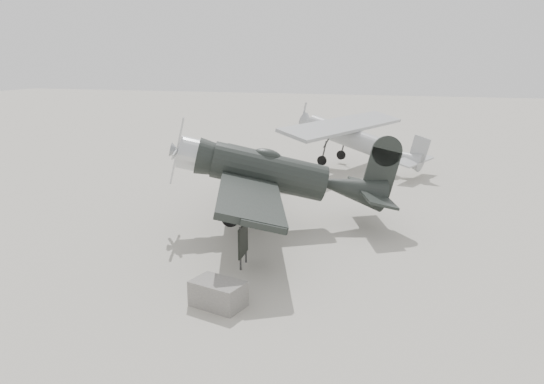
{
  "coord_description": "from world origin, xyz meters",
  "views": [
    {
      "loc": [
        5.03,
        -18.71,
        6.72
      ],
      "look_at": [
        -0.9,
        0.88,
        1.5
      ],
      "focal_mm": 35.0,
      "sensor_mm": 36.0,
      "label": 1
    }
  ],
  "objects": [
    {
      "name": "ground",
      "position": [
        0.0,
        0.0,
        0.0
      ],
      "size": [
        160.0,
        160.0,
        0.0
      ],
      "primitive_type": "plane",
      "color": "#9C958A",
      "rests_on": "ground"
    },
    {
      "name": "lowwing_monoplane",
      "position": [
        -0.71,
        1.24,
        2.15
      ],
      "size": [
        9.14,
        12.49,
        4.07
      ],
      "rotation": [
        0.0,
        0.24,
        0.34
      ],
      "color": "black",
      "rests_on": "ground"
    },
    {
      "name": "highwing_monoplane",
      "position": [
        0.54,
        13.46,
        2.13
      ],
      "size": [
        8.6,
        11.89,
        3.41
      ],
      "rotation": [
        0.0,
        0.23,
        -0.35
      ],
      "color": "#A4A7A9",
      "rests_on": "ground"
    },
    {
      "name": "equipment_block",
      "position": [
        -0.32,
        -6.2,
        0.36
      ],
      "size": [
        1.63,
        1.24,
        0.72
      ],
      "primitive_type": "cube",
      "rotation": [
        0.0,
        0.0,
        -0.25
      ],
      "color": "#63605C",
      "rests_on": "ground"
    },
    {
      "name": "sign_board",
      "position": [
        -0.64,
        -3.29,
        0.87
      ],
      "size": [
        0.15,
        1.01,
        1.46
      ],
      "rotation": [
        0.0,
        0.0,
        0.08
      ],
      "color": "#333333",
      "rests_on": "ground"
    }
  ]
}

